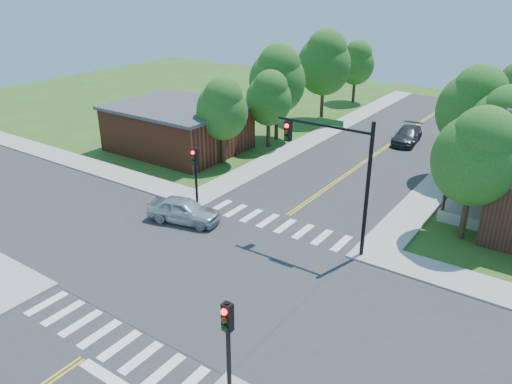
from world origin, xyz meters
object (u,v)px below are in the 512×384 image
Objects in this scene: signal_pole_se at (227,331)px; car_dgrey at (407,136)px; car_silver at (184,211)px; signal_mast_ne at (337,162)px; signal_pole_nw at (195,165)px.

car_dgrey is (-4.59, 31.20, -1.98)m from signal_pole_se.
car_silver is at bearing 138.83° from signal_pole_se.
signal_mast_ne is 1.89× the size of signal_pole_se.
car_dgrey is at bearing 98.26° from signal_mast_ne.
signal_pole_se and signal_pole_nw have the same top height.
signal_pole_nw is 0.81× the size of car_silver.
signal_pole_nw is at bearing 9.68° from car_silver.
signal_mast_ne is 9.76m from signal_pole_nw.
car_silver is (-10.20, 8.92, -1.92)m from signal_pole_se.
car_dgrey is (-2.90, 19.99, -4.16)m from signal_mast_ne.
signal_pole_nw is (-9.51, -0.01, -2.19)m from signal_mast_ne.
signal_mast_ne reaches higher than car_dgrey.
signal_mast_ne is at bearing 98.56° from signal_pole_se.
signal_pole_se is at bearing -88.11° from car_dgrey.
signal_pole_se reaches higher than car_dgrey.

